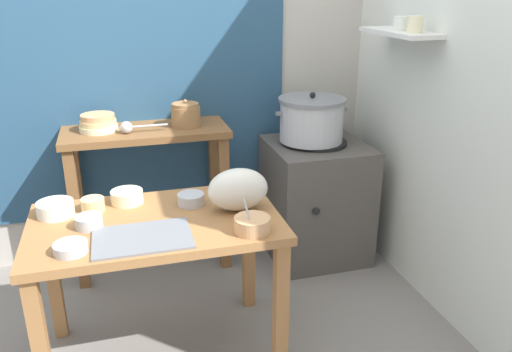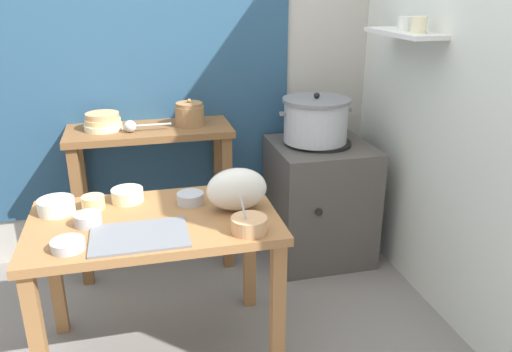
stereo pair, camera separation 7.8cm
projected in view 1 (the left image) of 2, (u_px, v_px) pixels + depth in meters
The scene contains 19 objects.
ground_plane at pixel (192, 341), 2.60m from camera, with size 9.00×9.00×0.00m, color gray.
wall_back at pixel (168, 52), 3.15m from camera, with size 4.40×0.12×2.60m.
wall_right at pixel (442, 65), 2.67m from camera, with size 0.30×3.20×2.60m.
prep_table at pixel (157, 242), 2.32m from camera, with size 1.10×0.66×0.72m.
back_shelf_table at pixel (148, 164), 3.08m from camera, with size 0.96×0.40×0.90m.
stove_block at pixel (315, 199), 3.33m from camera, with size 0.60×0.61×0.78m.
steamer_pot at pixel (312, 119), 3.15m from camera, with size 0.46×0.41×0.30m.
clay_pot at pixel (186, 115), 3.04m from camera, with size 0.17×0.17×0.16m.
bowl_stack_enamel at pixel (98, 123), 2.95m from camera, with size 0.22×0.22×0.10m.
ladle at pixel (128, 127), 2.90m from camera, with size 0.27×0.07×0.07m.
serving_tray at pixel (142, 238), 2.11m from camera, with size 0.40×0.28×0.01m, color slate.
plastic_bag at pixel (238, 189), 2.34m from camera, with size 0.28×0.17×0.20m, color silver.
prep_bowl_0 at pixel (71, 247), 1.99m from camera, with size 0.13×0.13×0.04m.
prep_bowl_1 at pixel (89, 221), 2.20m from camera, with size 0.12×0.12×0.05m.
prep_bowl_2 at pixel (127, 196), 2.44m from camera, with size 0.15×0.15×0.06m.
prep_bowl_3 at pixel (191, 199), 2.42m from camera, with size 0.13×0.13×0.05m.
prep_bowl_4 at pixel (93, 204), 2.35m from camera, with size 0.10×0.10×0.06m.
prep_bowl_5 at pixel (252, 224), 2.16m from camera, with size 0.15×0.15×0.16m.
prep_bowl_6 at pixel (55, 208), 2.30m from camera, with size 0.16×0.16×0.07m.
Camera 1 is at (-0.26, -2.14, 1.71)m, focal length 36.04 mm.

